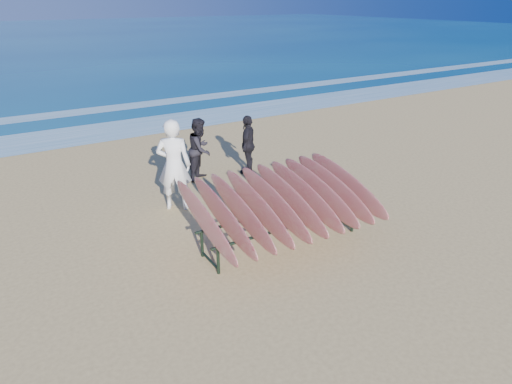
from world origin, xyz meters
TOP-DOWN VIEW (x-y plane):
  - ground at (0.00, 0.00)m, footprint 120.00×120.00m
  - ocean at (0.00, 55.00)m, footprint 160.00×160.00m
  - foam_near at (0.00, 10.00)m, footprint 160.00×160.00m
  - foam_far at (0.00, 13.50)m, footprint 160.00×160.00m
  - surfboard_rack at (0.27, 0.34)m, footprint 3.22×2.53m
  - person_white at (-0.79, 2.85)m, footprint 0.88×0.80m
  - person_dark_a at (0.46, 4.17)m, footprint 0.97×0.96m
  - person_dark_b at (1.71, 3.94)m, footprint 0.91×0.91m

SIDE VIEW (x-z plane):
  - ground at x=0.00m, z-range 0.00..0.00m
  - ocean at x=0.00m, z-range 0.01..0.01m
  - foam_far at x=0.00m, z-range 0.01..0.01m
  - foam_near at x=0.00m, z-range 0.01..0.01m
  - person_dark_b at x=1.71m, z-range 0.00..1.54m
  - person_dark_a at x=0.46m, z-range 0.00..1.58m
  - surfboard_rack at x=0.27m, z-range 0.17..1.58m
  - person_white at x=-0.79m, z-range 0.00..2.01m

